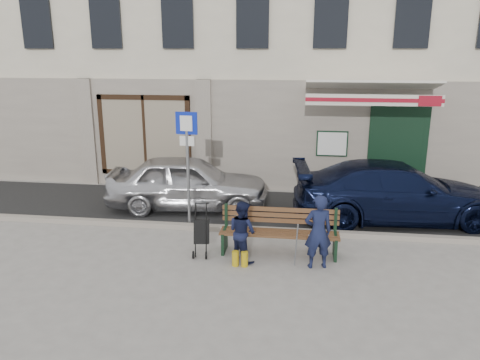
% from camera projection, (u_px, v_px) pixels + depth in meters
% --- Properties ---
extents(ground, '(80.00, 80.00, 0.00)m').
position_uv_depth(ground, '(224.00, 259.00, 9.29)').
color(ground, '#9E9991').
rests_on(ground, ground).
extents(asphalt_lane, '(60.00, 3.20, 0.01)m').
position_uv_depth(asphalt_lane, '(244.00, 209.00, 12.25)').
color(asphalt_lane, '#282828').
rests_on(asphalt_lane, ground).
extents(curb, '(60.00, 0.18, 0.12)m').
position_uv_depth(curb, '(235.00, 229.00, 10.70)').
color(curb, '#9E9384').
rests_on(curb, ground).
extents(building, '(20.00, 8.27, 10.00)m').
position_uv_depth(building, '(264.00, 21.00, 16.02)').
color(building, beige).
rests_on(building, ground).
extents(car_silver, '(4.27, 2.06, 1.41)m').
position_uv_depth(car_silver, '(188.00, 182.00, 12.11)').
color(car_silver, silver).
rests_on(car_silver, ground).
extents(car_navy, '(5.09, 2.50, 1.42)m').
position_uv_depth(car_navy, '(396.00, 192.00, 11.27)').
color(car_navy, black).
rests_on(car_navy, ground).
extents(parking_sign, '(0.50, 0.09, 2.70)m').
position_uv_depth(parking_sign, '(187.00, 151.00, 10.52)').
color(parking_sign, gray).
rests_on(parking_sign, ground).
extents(bench, '(2.40, 1.17, 0.98)m').
position_uv_depth(bench, '(277.00, 233.00, 9.43)').
color(bench, brown).
rests_on(bench, ground).
extents(man, '(0.59, 0.46, 1.45)m').
position_uv_depth(man, '(318.00, 232.00, 8.77)').
color(man, '#161C3D').
rests_on(man, ground).
extents(woman, '(0.76, 0.74, 1.23)m').
position_uv_depth(woman, '(242.00, 231.00, 9.08)').
color(woman, '#121734').
rests_on(woman, ground).
extents(stroller, '(0.34, 0.46, 1.06)m').
position_uv_depth(stroller, '(201.00, 233.00, 9.39)').
color(stroller, black).
rests_on(stroller, ground).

